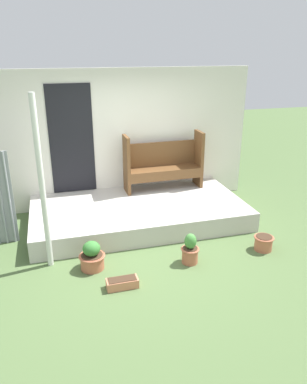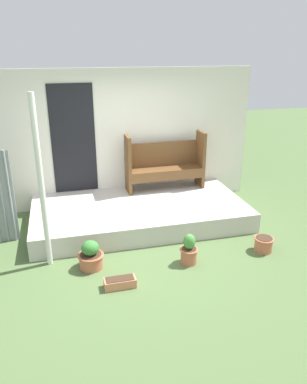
% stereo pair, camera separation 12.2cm
% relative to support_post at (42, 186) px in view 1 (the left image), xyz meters
% --- Properties ---
extents(ground_plane, '(24.00, 24.00, 0.00)m').
position_rel_support_post_xyz_m(ground_plane, '(1.38, 0.10, -1.22)').
color(ground_plane, '#516B3D').
extents(porch_slab, '(3.72, 1.90, 0.34)m').
position_rel_support_post_xyz_m(porch_slab, '(1.56, 1.05, -1.04)').
color(porch_slab, beige).
rests_on(porch_slab, ground_plane).
extents(house_wall, '(4.92, 0.08, 2.60)m').
position_rel_support_post_xyz_m(house_wall, '(1.52, 2.03, 0.09)').
color(house_wall, white).
rests_on(house_wall, ground_plane).
extents(support_post, '(0.08, 0.08, 2.43)m').
position_rel_support_post_xyz_m(support_post, '(0.00, 0.00, 0.00)').
color(support_post, silver).
rests_on(support_post, ground_plane).
extents(bench, '(1.51, 0.42, 1.09)m').
position_rel_support_post_xyz_m(bench, '(2.22, 1.72, -0.35)').
color(bench, brown).
rests_on(bench, porch_slab).
extents(flower_pot_left, '(0.37, 0.37, 0.42)m').
position_rel_support_post_xyz_m(flower_pot_left, '(0.57, -0.26, -1.03)').
color(flower_pot_left, '#B76647').
rests_on(flower_pot_left, ground_plane).
extents(flower_pot_middle, '(0.27, 0.27, 0.46)m').
position_rel_support_post_xyz_m(flower_pot_middle, '(1.96, -0.49, -1.01)').
color(flower_pot_middle, '#B76647').
rests_on(flower_pot_middle, ground_plane).
extents(flower_pot_right, '(0.31, 0.31, 0.23)m').
position_rel_support_post_xyz_m(flower_pot_right, '(3.18, -0.45, -1.09)').
color(flower_pot_right, '#B76647').
rests_on(flower_pot_right, ground_plane).
extents(planter_box_rect, '(0.41, 0.17, 0.13)m').
position_rel_support_post_xyz_m(planter_box_rect, '(0.89, -0.82, -1.15)').
color(planter_box_rect, tan).
rests_on(planter_box_rect, ground_plane).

